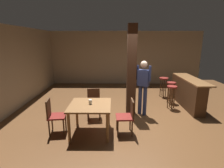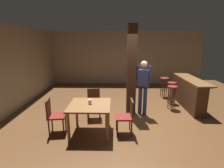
{
  "view_description": "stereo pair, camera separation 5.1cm",
  "coord_description": "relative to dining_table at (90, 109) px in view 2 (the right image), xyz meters",
  "views": [
    {
      "loc": [
        -0.66,
        -4.96,
        2.31
      ],
      "look_at": [
        -0.7,
        0.1,
        1.05
      ],
      "focal_mm": 28.0,
      "sensor_mm": 36.0,
      "label": 1
    },
    {
      "loc": [
        -0.61,
        -4.96,
        2.31
      ],
      "look_at": [
        -0.7,
        0.1,
        1.05
      ],
      "focal_mm": 28.0,
      "sensor_mm": 36.0,
      "label": 2
    }
  ],
  "objects": [
    {
      "name": "ground_plane",
      "position": [
        1.23,
        0.88,
        -0.65
      ],
      "size": [
        10.8,
        10.8,
        0.0
      ],
      "primitive_type": "plane",
      "color": "brown"
    },
    {
      "name": "wall_back",
      "position": [
        1.23,
        5.38,
        0.75
      ],
      "size": [
        8.0,
        0.1,
        2.8
      ],
      "primitive_type": "cube",
      "color": "gray",
      "rests_on": "ground_plane"
    },
    {
      "name": "pillar",
      "position": [
        1.14,
        1.27,
        0.75
      ],
      "size": [
        0.28,
        0.28,
        2.8
      ],
      "primitive_type": "cube",
      "color": "#382114",
      "rests_on": "ground_plane"
    },
    {
      "name": "dining_table",
      "position": [
        0.0,
        0.0,
        0.0
      ],
      "size": [
        1.03,
        1.03,
        0.77
      ],
      "color": "brown",
      "rests_on": "ground_plane"
    },
    {
      "name": "chair_north",
      "position": [
        -0.02,
        0.9,
        -0.14
      ],
      "size": [
        0.46,
        0.46,
        0.89
      ],
      "color": "maroon",
      "rests_on": "ground_plane"
    },
    {
      "name": "chair_east",
      "position": [
        0.93,
        -0.03,
        -0.14
      ],
      "size": [
        0.44,
        0.44,
        0.89
      ],
      "color": "maroon",
      "rests_on": "ground_plane"
    },
    {
      "name": "chair_west",
      "position": [
        -0.92,
        -0.01,
        -0.14
      ],
      "size": [
        0.47,
        0.47,
        0.89
      ],
      "color": "maroon",
      "rests_on": "ground_plane"
    },
    {
      "name": "napkin_cup",
      "position": [
        0.0,
        0.03,
        0.17
      ],
      "size": [
        0.09,
        0.09,
        0.11
      ],
      "primitive_type": "cylinder",
      "color": "silver",
      "rests_on": "dining_table"
    },
    {
      "name": "standing_person",
      "position": [
        1.5,
        1.17,
        0.35
      ],
      "size": [
        0.45,
        0.34,
        1.72
      ],
      "color": "navy",
      "rests_on": "ground_plane"
    },
    {
      "name": "bar_counter",
      "position": [
        3.23,
        1.97,
        -0.14
      ],
      "size": [
        0.56,
        2.19,
        1.01
      ],
      "color": "brown",
      "rests_on": "ground_plane"
    },
    {
      "name": "bar_stool_near",
      "position": [
        2.6,
        1.72,
        -0.06
      ],
      "size": [
        0.33,
        0.33,
        0.79
      ],
      "color": "maroon",
      "rests_on": "ground_plane"
    },
    {
      "name": "bar_stool_mid",
      "position": [
        2.76,
        2.29,
        -0.07
      ],
      "size": [
        0.33,
        0.33,
        0.79
      ],
      "color": "maroon",
      "rests_on": "ground_plane"
    },
    {
      "name": "bar_stool_far",
      "position": [
        2.69,
        3.06,
        -0.05
      ],
      "size": [
        0.36,
        0.36,
        0.8
      ],
      "color": "maroon",
      "rests_on": "ground_plane"
    }
  ]
}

